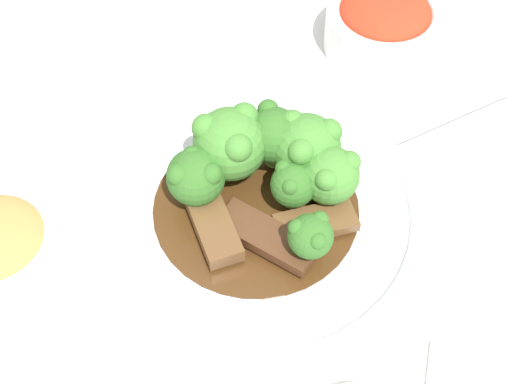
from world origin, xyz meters
The scene contains 14 objects.
ground_plane centered at (0.00, 0.00, 0.00)m, with size 4.00×4.00×0.00m, color white.
main_plate centered at (0.00, 0.00, 0.01)m, with size 0.25×0.25×0.02m.
beef_strip_0 centered at (0.03, 0.02, 0.02)m, with size 0.05×0.08×0.01m.
beef_strip_1 centered at (0.03, -0.02, 0.03)m, with size 0.07×0.06×0.01m.
beef_strip_2 centered at (0.01, 0.05, 0.02)m, with size 0.06×0.06×0.01m.
broccoli_floret_0 centered at (-0.04, 0.03, 0.05)m, with size 0.05×0.05×0.05m.
broccoli_floret_1 centered at (-0.02, -0.03, 0.05)m, with size 0.06×0.06×0.06m.
broccoli_floret_2 centered at (0.01, -0.04, 0.05)m, with size 0.04×0.04×0.05m.
broccoli_floret_3 centered at (-0.02, 0.05, 0.05)m, with size 0.04×0.04×0.05m.
broccoli_floret_4 centered at (0.03, 0.05, 0.04)m, with size 0.03×0.03×0.04m.
broccoli_floret_5 centered at (-0.04, 0.00, 0.05)m, with size 0.04×0.04×0.05m.
broccoli_floret_6 centered at (-0.01, 0.03, 0.04)m, with size 0.03×0.03×0.04m.
serving_spoon centered at (-0.06, 0.06, 0.03)m, with size 0.18×0.17×0.01m.
side_bowl_kimchi centered at (-0.22, 0.05, 0.03)m, with size 0.10×0.10×0.05m.
Camera 1 is at (0.29, 0.10, 0.45)m, focal length 50.00 mm.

